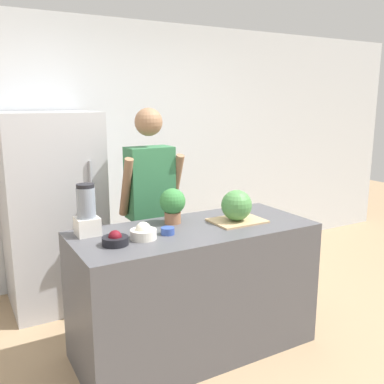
% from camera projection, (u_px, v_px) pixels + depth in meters
% --- Properties ---
extents(ground_plane, '(14.00, 14.00, 0.00)m').
position_uv_depth(ground_plane, '(222.00, 374.00, 2.89)').
color(ground_plane, tan).
extents(wall_back, '(8.00, 0.06, 2.60)m').
position_uv_depth(wall_back, '(112.00, 152.00, 4.38)').
color(wall_back, silver).
rests_on(wall_back, ground_plane).
extents(counter_island, '(1.72, 0.74, 0.94)m').
position_uv_depth(counter_island, '(195.00, 289.00, 3.11)').
color(counter_island, '#4C4C51').
rests_on(counter_island, ground_plane).
extents(refrigerator, '(0.80, 0.76, 1.72)m').
position_uv_depth(refrigerator, '(53.00, 211.00, 3.77)').
color(refrigerator, '#B7B7BC').
rests_on(refrigerator, ground_plane).
extents(person, '(0.52, 0.27, 1.76)m').
position_uv_depth(person, '(150.00, 209.00, 3.61)').
color(person, gray).
rests_on(person, ground_plane).
extents(cutting_board, '(0.38, 0.29, 0.01)m').
position_uv_depth(cutting_board, '(237.00, 221.00, 3.15)').
color(cutting_board, tan).
rests_on(cutting_board, counter_island).
extents(watermelon, '(0.23, 0.23, 0.23)m').
position_uv_depth(watermelon, '(237.00, 205.00, 3.12)').
color(watermelon, '#4C8C47').
rests_on(watermelon, cutting_board).
extents(bowl_cherries, '(0.16, 0.16, 0.09)m').
position_uv_depth(bowl_cherries, '(115.00, 240.00, 2.64)').
color(bowl_cherries, black).
rests_on(bowl_cherries, counter_island).
extents(bowl_cream, '(0.17, 0.17, 0.11)m').
position_uv_depth(bowl_cream, '(143.00, 233.00, 2.75)').
color(bowl_cream, white).
rests_on(bowl_cream, counter_island).
extents(bowl_small_blue, '(0.09, 0.09, 0.05)m').
position_uv_depth(bowl_small_blue, '(168.00, 231.00, 2.85)').
color(bowl_small_blue, '#334C9E').
rests_on(bowl_small_blue, counter_island).
extents(blender, '(0.15, 0.15, 0.34)m').
position_uv_depth(blender, '(87.00, 212.00, 2.81)').
color(blender, silver).
rests_on(blender, counter_island).
extents(potted_plant, '(0.19, 0.19, 0.26)m').
position_uv_depth(potted_plant, '(173.00, 204.00, 3.09)').
color(potted_plant, '#996647').
rests_on(potted_plant, counter_island).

